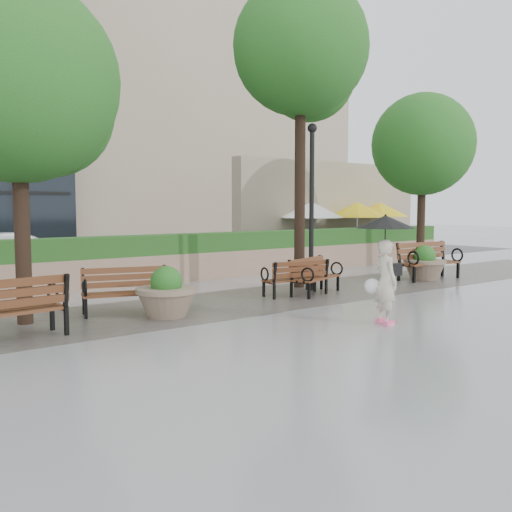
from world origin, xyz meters
TOP-DOWN VIEW (x-y plane):
  - ground at (0.00, 0.00)m, footprint 100.00×100.00m
  - cobble_strip at (0.00, 3.00)m, footprint 28.00×3.20m
  - hedge_wall at (0.00, 7.00)m, footprint 24.00×0.80m
  - cafe_wall at (9.50, 10.00)m, footprint 10.00×0.60m
  - cafe_hedge at (9.00, 7.80)m, footprint 8.00×0.50m
  - asphalt_street at (0.00, 11.00)m, footprint 40.00×7.00m
  - bldg_stone at (10.00, 23.00)m, footprint 18.00×10.00m
  - bench_0 at (-5.69, 2.17)m, footprint 1.99×0.98m
  - bench_1 at (-3.12, 3.17)m, footprint 1.83×1.14m
  - bench_2 at (1.09, 2.85)m, footprint 1.66×0.80m
  - bench_3 at (1.63, 2.74)m, footprint 1.77×1.17m
  - bench_4 at (6.19, 2.73)m, footprint 2.08×0.96m
  - planter_left at (-2.65, 2.42)m, footprint 1.19×1.19m
  - planter_right at (6.04, 2.77)m, footprint 1.21×1.21m
  - lamppost at (2.05, 3.34)m, footprint 0.28×0.28m
  - tree_0 at (-4.87, 3.49)m, footprint 3.65×3.59m
  - tree_1 at (2.28, 3.95)m, footprint 3.57×3.50m
  - tree_2 at (9.10, 5.12)m, footprint 3.61×3.54m
  - patio_umb_white at (7.42, 9.03)m, footprint 2.50×2.50m
  - patio_umb_yellow_a at (9.69, 8.71)m, footprint 2.50×2.50m
  - patio_umb_yellow_b at (11.52, 9.08)m, footprint 2.50×2.50m
  - car_right at (-3.15, 10.27)m, footprint 4.34×2.33m
  - pedestrian at (0.21, -0.57)m, footprint 1.08×1.08m

SIDE VIEW (x-z plane):
  - ground at x=0.00m, z-range 0.00..0.00m
  - asphalt_street at x=0.00m, z-range 0.00..0.00m
  - cobble_strip at x=0.00m, z-range 0.00..0.01m
  - bench_2 at x=1.09m, z-range -0.17..0.69m
  - bench_3 at x=1.63m, z-range -0.18..0.71m
  - bench_1 at x=-3.12m, z-range -0.19..0.73m
  - bench_0 at x=-5.69m, z-range -0.21..0.82m
  - bench_4 at x=6.19m, z-range -0.22..0.86m
  - planter_left at x=-2.65m, z-range -0.11..0.89m
  - planter_right at x=6.04m, z-range -0.11..0.91m
  - cafe_hedge at x=9.00m, z-range 0.00..0.90m
  - hedge_wall at x=0.00m, z-range -0.01..1.34m
  - car_right at x=-3.15m, z-range 0.00..1.36m
  - pedestrian at x=0.21m, z-range 0.22..2.19m
  - lamppost at x=2.05m, z-range -0.25..3.98m
  - patio_umb_white at x=7.42m, z-range 0.84..3.14m
  - patio_umb_yellow_a at x=9.69m, z-range 0.84..3.14m
  - patio_umb_yellow_b at x=11.52m, z-range 0.84..3.14m
  - cafe_wall at x=9.50m, z-range 0.00..4.00m
  - tree_2 at x=9.10m, z-range 1.15..7.21m
  - tree_0 at x=-4.87m, z-range 1.16..7.30m
  - tree_1 at x=2.28m, z-range 2.06..10.02m
  - bldg_stone at x=10.00m, z-range 0.00..20.00m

